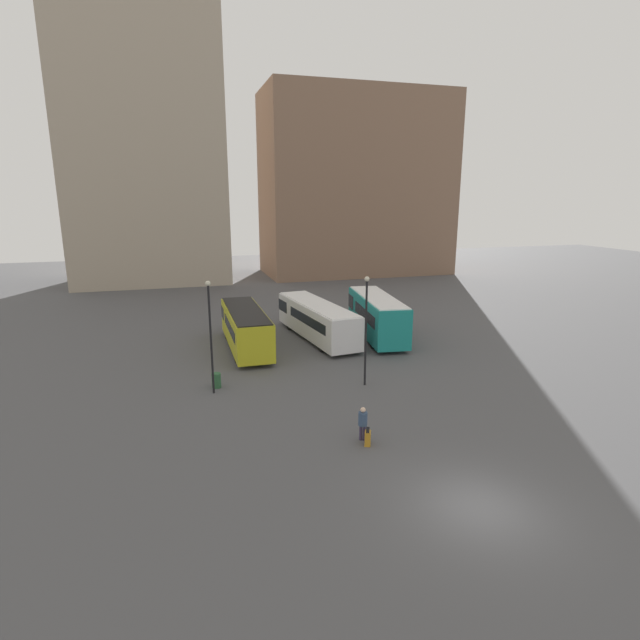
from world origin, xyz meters
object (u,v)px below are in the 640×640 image
Objects in this scene: lamp_post_0 at (366,323)px; trash_bin at (216,380)px; bus_2 at (377,315)px; lamp_post_1 at (210,329)px; bus_0 at (245,327)px; bus_1 at (316,319)px; suitcase at (368,438)px; traveler at (363,421)px.

lamp_post_0 reaches higher than trash_bin.
lamp_post_1 is at bearing 128.88° from bus_2.
bus_0 is 5.71m from bus_1.
bus_1 is at bearing 15.54° from suitcase.
bus_2 is 14.82m from trash_bin.
lamp_post_1 is at bearing 159.62° from bus_0.
suitcase is 10.52m from trash_bin.
lamp_post_1 is (-2.97, -7.93, 2.11)m from bus_0.
suitcase is 1.10× the size of trash_bin.
traveler is 1.85× the size of trash_bin.
bus_1 is 1.14× the size of bus_2.
lamp_post_1 reaches higher than suitcase.
bus_0 is 1.52× the size of lamp_post_1.
traveler is 0.25× the size of lamp_post_0.
bus_0 is 0.88× the size of bus_1.
bus_0 is 15.74m from traveler.
bus_2 is 1.51× the size of lamp_post_0.
traveler is at bearing -169.06° from bus_0.
lamp_post_1 is (-5.96, 8.03, 3.34)m from suitcase.
bus_2 is at bearing 63.53° from lamp_post_0.
bus_2 is 17.13m from traveler.
traveler is 0.25× the size of lamp_post_1.
bus_1 reaches higher than traveler.
lamp_post_1 reaches higher than bus_2.
traveler is 1.68× the size of suitcase.
traveler is (2.95, -15.45, -0.63)m from bus_0.
suitcase is 10.55m from lamp_post_1.
traveler is 9.95m from lamp_post_1.
trash_bin is at bearing 127.86° from bus_1.
lamp_post_0 is at bearing 172.70° from bus_1.
suitcase is at bearing -56.99° from trash_bin.
bus_1 is 12.66m from lamp_post_1.
lamp_post_0 is at bearing -148.78° from bus_0.
bus_0 is 1.51× the size of lamp_post_0.
bus_0 reaches higher than trash_bin.
lamp_post_1 reaches higher than bus_0.
bus_0 is at bearing 34.84° from suitcase.
bus_0 is 6.13× the size of traveler.
bus_1 is 4.66m from bus_2.
traveler reaches higher than trash_bin.
bus_1 is at bearing 89.60° from lamp_post_0.
bus_1 reaches higher than trash_bin.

